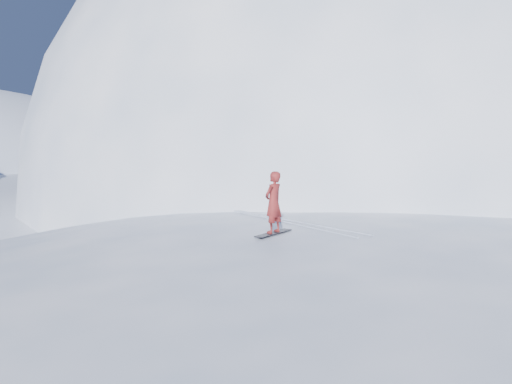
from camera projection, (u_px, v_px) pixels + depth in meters
ground at (408, 339)px, 11.68m from camera, size 400.00×400.00×0.00m
near_ridge at (357, 297)px, 14.76m from camera, size 36.00×28.00×4.80m
summit_peak at (358, 192)px, 44.96m from camera, size 60.00×56.00×56.00m
peak_shoulder at (292, 209)px, 33.86m from camera, size 28.00×24.00×18.00m
wind_bumps at (337, 315)px, 13.23m from camera, size 16.00×14.40×1.00m
snowboard at (273, 233)px, 13.05m from camera, size 1.45×0.79×0.02m
snowboarder at (273, 202)px, 12.95m from camera, size 0.75×0.63×1.76m
board_tracks at (291, 221)px, 14.94m from camera, size 1.38×5.96×0.04m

